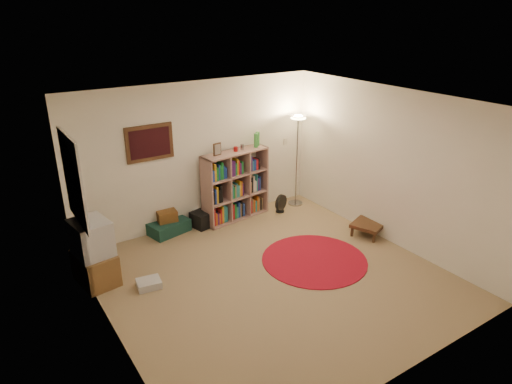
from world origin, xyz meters
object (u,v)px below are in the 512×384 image
floor_fan (281,203)px  tv_stand (94,253)px  suitcase (169,227)px  side_table (368,225)px  bookshelf (234,187)px  floor_lamp (298,131)px

floor_fan → tv_stand: tv_stand is taller
suitcase → side_table: side_table is taller
bookshelf → floor_fan: bookshelf is taller
bookshelf → suitcase: bookshelf is taller
floor_fan → suitcase: bearing=149.7°
bookshelf → side_table: bearing=-57.1°
tv_stand → side_table: size_ratio=1.52×
bookshelf → floor_fan: 0.99m
floor_lamp → suitcase: size_ratio=2.39×
floor_fan → side_table: bearing=-86.9°
floor_fan → bookshelf: bearing=142.1°
floor_lamp → suitcase: 2.92m
floor_lamp → tv_stand: bearing=-170.8°
bookshelf → suitcase: bearing=168.5°
floor_fan → suitcase: (-2.11, 0.37, -0.07)m
tv_stand → side_table: (4.23, -1.07, -0.27)m
tv_stand → suitcase: (1.45, 0.87, -0.35)m
tv_stand → floor_fan: bearing=-0.2°
bookshelf → tv_stand: (-2.71, -0.76, -0.16)m
bookshelf → floor_fan: size_ratio=4.36×
floor_fan → suitcase: size_ratio=0.47×
floor_lamp → floor_fan: floor_lamp is taller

